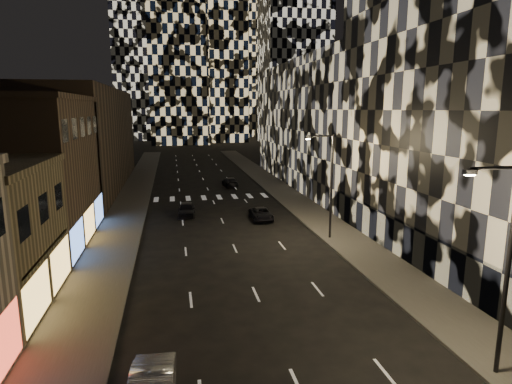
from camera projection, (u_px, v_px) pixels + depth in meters
name	position (u px, v px, depth m)	size (l,w,h in m)	color
sidewalk_left	(132.00, 200.00, 53.47)	(4.00, 120.00, 0.15)	#47443F
sidewalk_right	(286.00, 194.00, 57.24)	(4.00, 120.00, 0.15)	#47443F
curb_left	(149.00, 199.00, 53.87)	(0.20, 120.00, 0.15)	#4C4C47
curb_right	(271.00, 194.00, 56.85)	(0.20, 120.00, 0.15)	#4C4C47
retail_brown	(22.00, 174.00, 35.12)	(10.00, 15.00, 12.00)	brown
retail_filler_left	(84.00, 140.00, 60.45)	(10.00, 40.00, 14.00)	brown
midrise_right	(502.00, 113.00, 32.48)	(16.00, 25.00, 22.00)	#232326
midrise_base	(401.00, 238.00, 32.85)	(0.60, 25.00, 3.00)	#383838
midrise_filler_right	(339.00, 124.00, 64.16)	(16.00, 40.00, 18.00)	#232326
streetlight_near	(504.00, 257.00, 17.40)	(2.55, 0.25, 9.00)	black
streetlight_far	(329.00, 179.00, 36.66)	(2.55, 0.25, 9.00)	black
car_dark_midlane	(187.00, 209.00, 45.63)	(1.73, 4.30, 1.47)	black
car_dark_oncoming	(230.00, 182.00, 63.20)	(1.84, 4.53, 1.31)	black
car_dark_rightlane	(261.00, 214.00, 44.05)	(2.03, 4.40, 1.22)	black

